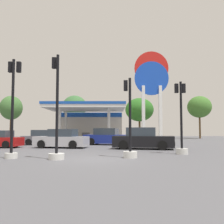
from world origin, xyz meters
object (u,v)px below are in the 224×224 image
object	(u,v)px
car_4	(107,137)
tree_0	(11,108)
car_1	(143,139)
tree_2	(139,110)
car_2	(43,138)
traffic_signal_1	(12,116)
station_pole_sign	(151,84)
car_3	(61,139)
tree_3	(199,107)
traffic_signal_3	(129,136)
traffic_signal_2	(181,129)
tree_1	(74,107)
traffic_signal_0	(56,130)

from	to	relation	value
car_4	tree_0	bearing A→B (deg)	133.28
car_1	tree_0	distance (m)	30.32
car_1	tree_2	bearing A→B (deg)	84.47
car_2	traffic_signal_1	size ratio (longest dim) A/B	0.81
car_4	tree_0	world-z (taller)	tree_0
station_pole_sign	tree_0	size ratio (longest dim) A/B	1.67
station_pole_sign	car_4	bearing A→B (deg)	-123.90
station_pole_sign	car_2	size ratio (longest dim) A/B	2.84
car_3	tree_3	size ratio (longest dim) A/B	0.64
car_3	traffic_signal_3	world-z (taller)	traffic_signal_3
car_1	station_pole_sign	bearing A→B (deg)	78.23
traffic_signal_2	traffic_signal_3	bearing A→B (deg)	-148.73
car_1	car_2	distance (m)	10.70
station_pole_sign	car_4	size ratio (longest dim) A/B	2.47
car_2	car_4	size ratio (longest dim) A/B	0.87
station_pole_sign	tree_1	distance (m)	16.08
car_2	tree_0	distance (m)	20.65
traffic_signal_2	tree_2	bearing A→B (deg)	89.29
traffic_signal_2	traffic_signal_3	distance (m)	3.86
tree_2	tree_3	xyz separation A→B (m)	(10.13, 0.53, 0.51)
tree_0	tree_3	world-z (taller)	tree_0
car_3	tree_1	world-z (taller)	tree_1
tree_2	traffic_signal_0	bearing A→B (deg)	-104.21
traffic_signal_0	traffic_signal_2	world-z (taller)	traffic_signal_0
car_3	traffic_signal_0	distance (m)	8.16
station_pole_sign	traffic_signal_0	world-z (taller)	station_pole_sign
traffic_signal_1	car_1	bearing A→B (deg)	39.57
traffic_signal_1	traffic_signal_0	bearing A→B (deg)	-11.50
car_3	tree_2	size ratio (longest dim) A/B	0.68
traffic_signal_3	tree_0	distance (m)	34.26
station_pole_sign	tree_2	xyz separation A→B (m)	(-0.72, 8.43, -2.85)
car_2	car_4	bearing A→B (deg)	-2.19
car_1	car_3	xyz separation A→B (m)	(-6.50, 1.25, -0.05)
car_4	car_1	bearing A→B (deg)	-61.78
traffic_signal_1	tree_1	distance (m)	30.91
traffic_signal_1	traffic_signal_2	size ratio (longest dim) A/B	1.17
tree_0	traffic_signal_2	bearing A→B (deg)	-51.75
station_pole_sign	tree_0	world-z (taller)	station_pole_sign
traffic_signal_3	tree_3	distance (m)	32.13
car_1	tree_3	world-z (taller)	tree_3
station_pole_sign	car_3	size ratio (longest dim) A/B	2.63
traffic_signal_2	tree_3	distance (m)	28.96
traffic_signal_1	traffic_signal_2	bearing A→B (deg)	13.33
traffic_signal_0	traffic_signal_1	xyz separation A→B (m)	(-2.41, 0.49, 0.70)
car_1	traffic_signal_2	size ratio (longest dim) A/B	1.10
car_3	tree_2	world-z (taller)	tree_2
car_2	traffic_signal_1	bearing A→B (deg)	-82.39
car_3	traffic_signal_0	world-z (taller)	traffic_signal_0
traffic_signal_0	tree_0	size ratio (longest dim) A/B	0.74
traffic_signal_1	tree_1	xyz separation A→B (m)	(-1.36, 30.71, 3.25)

